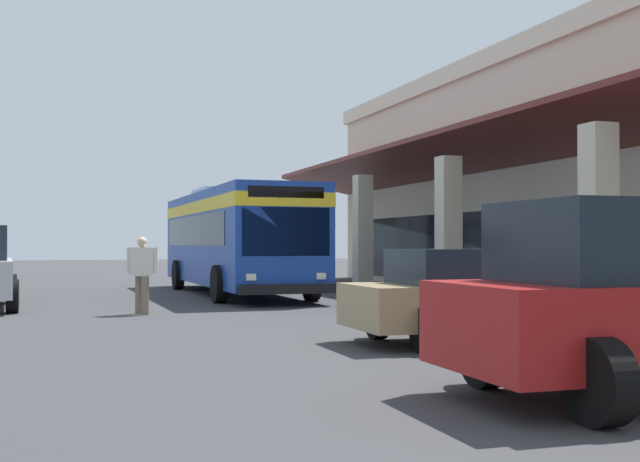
{
  "coord_description": "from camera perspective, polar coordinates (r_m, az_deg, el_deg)",
  "views": [
    {
      "loc": [
        20.75,
        -5.63,
        1.55
      ],
      "look_at": [
        -2.34,
        2.09,
        1.94
      ],
      "focal_mm": 45.32,
      "sensor_mm": 36.0,
      "label": 1
    }
  ],
  "objects": [
    {
      "name": "transit_bus",
      "position": [
        25.11,
        -6.02,
        -0.22
      ],
      "size": [
        11.23,
        2.92,
        3.34
      ],
      "color": "#193D9E",
      "rests_on": "ground"
    },
    {
      "name": "curb_strip",
      "position": [
        24.06,
        2.53,
        -4.46
      ],
      "size": [
        29.85,
        0.5,
        0.12
      ],
      "primitive_type": "cube",
      "color": "#9E998E",
      "rests_on": "ground"
    },
    {
      "name": "pedestrian",
      "position": [
        18.17,
        -12.45,
        -2.76
      ],
      "size": [
        0.46,
        0.65,
        1.7
      ],
      "color": "#726651",
      "rests_on": "ground"
    },
    {
      "name": "ground",
      "position": [
        24.88,
        14.84,
        -4.46
      ],
      "size": [
        120.0,
        120.0,
        0.0
      ],
      "primitive_type": "plane",
      "color": "#38383A"
    },
    {
      "name": "potted_palm",
      "position": [
        31.56,
        -0.71,
        -2.35
      ],
      "size": [
        1.55,
        1.89,
        2.45
      ],
      "color": "brown",
      "rests_on": "ground"
    },
    {
      "name": "parked_sedan_tan",
      "position": [
        13.01,
        11.49,
        -4.42
      ],
      "size": [
        2.47,
        4.42,
        1.47
      ],
      "color": "#9E845B",
      "rests_on": "ground"
    },
    {
      "name": "plaza_building",
      "position": [
        28.99,
        20.62,
        3.67
      ],
      "size": [
        25.17,
        13.98,
        7.66
      ],
      "color": "beige",
      "rests_on": "ground"
    }
  ]
}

